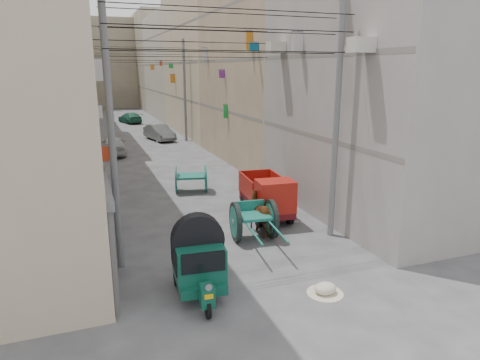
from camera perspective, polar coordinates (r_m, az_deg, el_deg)
name	(u,v)px	position (r m, az deg, el deg)	size (l,w,h in m)	color
building_row_left	(29,60)	(40.51, -26.32, 14.19)	(8.00, 62.00, 14.00)	tan
building_row_right	(215,61)	(42.19, -3.41, 15.57)	(8.00, 62.00, 14.00)	gray
end_cap_building	(106,64)	(72.35, -17.42, 14.56)	(22.00, 10.00, 13.00)	#9F987D
shutters_left	(99,183)	(17.12, -18.25, -0.41)	(0.18, 14.40, 2.88)	#4C4D51
signboards	(152,106)	(28.30, -11.59, 9.67)	(8.22, 40.52, 5.67)	green
ac_units	(317,18)	(16.10, 10.22, 20.52)	(0.70, 6.55, 3.35)	beige
utility_poles	(166,102)	(23.68, -9.84, 10.23)	(7.40, 22.20, 8.00)	slate
overhead_cables	(174,46)	(21.09, -8.80, 17.30)	(7.40, 22.52, 1.12)	black
auto_rickshaw	(198,259)	(11.23, -5.59, -10.39)	(1.49, 2.40, 1.66)	black
tonga_cart	(254,220)	(14.69, 1.84, -5.30)	(1.55, 3.13, 1.37)	black
mini_truck	(269,199)	(16.56, 3.87, -2.54)	(1.67, 3.23, 1.75)	black
second_cart	(191,178)	(20.46, -6.56, 0.32)	(1.74, 1.61, 1.31)	#155F51
feed_sack	(325,288)	(11.73, 11.30, -13.99)	(0.60, 0.48, 0.30)	beige
horse	(263,214)	(15.25, 3.13, -4.53)	(0.77, 1.70, 1.44)	#5E2C16
distant_car_white	(114,145)	(30.53, -16.48, 4.45)	(1.54, 3.83, 1.31)	#BEBEBE
distant_car_grey	(159,132)	(36.06, -10.71, 6.25)	(1.37, 3.92, 1.29)	#4D5250
distant_car_green	(130,118)	(48.57, -14.45, 8.04)	(1.60, 3.92, 1.14)	#216249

